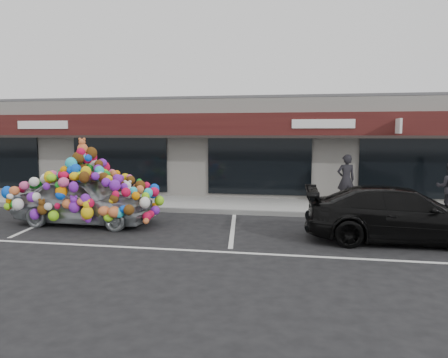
# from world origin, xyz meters

# --- Properties ---
(ground) EXTENTS (90.00, 90.00, 0.00)m
(ground) POSITION_xyz_m (0.00, 0.00, 0.00)
(ground) COLOR black
(ground) RESTS_ON ground
(shop_building) EXTENTS (24.00, 7.20, 4.31)m
(shop_building) POSITION_xyz_m (0.00, 8.44, 2.16)
(shop_building) COLOR white
(shop_building) RESTS_ON ground
(sidewalk) EXTENTS (26.00, 3.00, 0.15)m
(sidewalk) POSITION_xyz_m (0.00, 4.00, 0.07)
(sidewalk) COLOR #989893
(sidewalk) RESTS_ON ground
(kerb) EXTENTS (26.00, 0.18, 0.16)m
(kerb) POSITION_xyz_m (0.00, 2.50, 0.07)
(kerb) COLOR slate
(kerb) RESTS_ON ground
(parking_stripe_left) EXTENTS (0.73, 4.37, 0.01)m
(parking_stripe_left) POSITION_xyz_m (-3.20, 0.20, 0.00)
(parking_stripe_left) COLOR silver
(parking_stripe_left) RESTS_ON ground
(parking_stripe_mid) EXTENTS (0.73, 4.37, 0.01)m
(parking_stripe_mid) POSITION_xyz_m (2.80, 0.20, 0.00)
(parking_stripe_mid) COLOR silver
(parking_stripe_mid) RESTS_ON ground
(parking_stripe_right) EXTENTS (0.73, 4.37, 0.01)m
(parking_stripe_right) POSITION_xyz_m (8.20, 0.20, 0.00)
(parking_stripe_right) COLOR silver
(parking_stripe_right) RESTS_ON ground
(lane_line) EXTENTS (14.00, 0.12, 0.01)m
(lane_line) POSITION_xyz_m (2.00, -2.30, 0.00)
(lane_line) COLOR silver
(lane_line) RESTS_ON ground
(toy_car) EXTENTS (3.09, 4.61, 2.65)m
(toy_car) POSITION_xyz_m (-1.78, 0.05, 0.90)
(toy_car) COLOR #B7BFC3
(toy_car) RESTS_ON ground
(black_sedan) EXTENTS (2.11, 4.94, 1.42)m
(black_sedan) POSITION_xyz_m (7.30, -0.49, 0.71)
(black_sedan) COLOR black
(black_sedan) RESTS_ON ground
(pedestrian_a) EXTENTS (0.77, 0.62, 1.86)m
(pedestrian_a) POSITION_xyz_m (6.34, 4.49, 1.08)
(pedestrian_a) COLOR black
(pedestrian_a) RESTS_ON sidewalk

